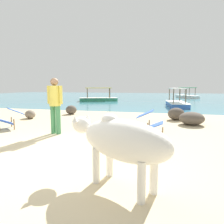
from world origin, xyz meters
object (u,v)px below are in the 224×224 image
object	(u,v)px
deck_chair_far	(11,117)
boat_green	(99,98)
cow	(121,140)
boat_white	(187,96)
person_standing	(55,101)
boat_blue	(177,103)
deck_chair_near	(150,120)

from	to	relation	value
deck_chair_far	boat_green	world-z (taller)	boat_green
cow	deck_chair_far	distance (m)	5.19
cow	deck_chair_far	size ratio (longest dim) A/B	1.87
boat_green	boat_white	distance (m)	11.67
deck_chair_far	person_standing	bearing A→B (deg)	121.37
boat_green	boat_white	xyz separation A→B (m)	(8.93, 7.51, 0.00)
person_standing	boat_blue	size ratio (longest dim) A/B	0.43
deck_chair_near	boat_blue	xyz separation A→B (m)	(1.31, 8.67, -0.13)
boat_green	boat_blue	bearing A→B (deg)	-48.20
boat_green	boat_white	size ratio (longest dim) A/B	1.01
person_standing	boat_green	world-z (taller)	person_standing
deck_chair_far	boat_white	bearing A→B (deg)	-159.76
cow	boat_green	size ratio (longest dim) A/B	0.45
cow	boat_green	world-z (taller)	boat_green
deck_chair_far	boat_blue	bearing A→B (deg)	-171.44
boat_blue	deck_chair_far	bearing A→B (deg)	-37.46
boat_white	deck_chair_far	bearing A→B (deg)	134.18
cow	deck_chair_far	xyz separation A→B (m)	(-4.29, 2.89, -0.27)
deck_chair_near	boat_green	world-z (taller)	boat_green
deck_chair_near	boat_blue	bearing A→B (deg)	82.72
deck_chair_far	boat_white	distance (m)	21.92
cow	boat_blue	xyz separation A→B (m)	(1.51, 12.06, -0.41)
deck_chair_near	boat_white	world-z (taller)	boat_white
deck_chair_far	boat_blue	distance (m)	10.85
boat_blue	cow	bearing A→B (deg)	-12.25
deck_chair_near	boat_white	bearing A→B (deg)	82.12
person_standing	boat_blue	distance (m)	10.30
boat_blue	boat_white	size ratio (longest dim) A/B	0.99
person_standing	deck_chair_near	bearing A→B (deg)	113.91
cow	person_standing	world-z (taller)	person_standing
boat_blue	boat_white	world-z (taller)	same
cow	boat_blue	bearing A→B (deg)	-69.63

